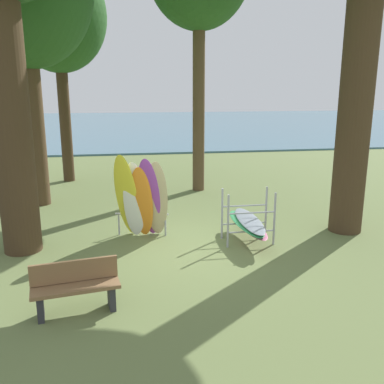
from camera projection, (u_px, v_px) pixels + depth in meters
The scene contains 6 objects.
ground_plane at pixel (187, 248), 9.72m from camera, with size 80.00×80.00×0.00m, color olive.
lake_water at pixel (138, 125), 40.12m from camera, with size 80.00×36.00×0.10m, color #477084.
tree_mid_behind at pixel (58, 17), 15.18m from camera, with size 3.49×3.49×8.07m.
leaning_board_pile at pixel (142, 200), 10.07m from camera, with size 1.38×1.02×2.14m.
board_storage_rack at pixel (248, 222), 10.03m from camera, with size 1.15×2.12×1.25m.
park_bench at pixel (76, 286), 6.89m from camera, with size 1.45×0.64×0.85m.
Camera 1 is at (-1.33, -9.02, 3.61)m, focal length 39.71 mm.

